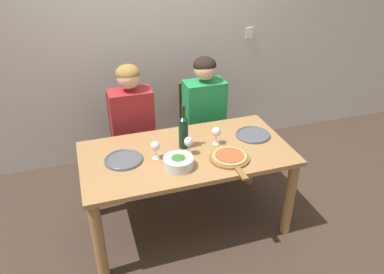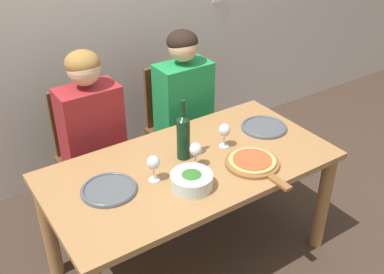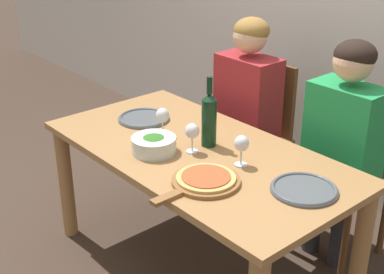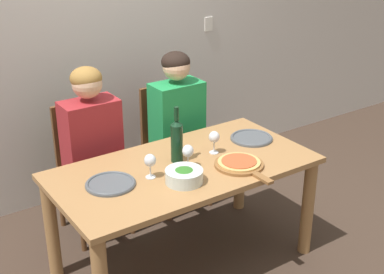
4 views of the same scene
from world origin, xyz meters
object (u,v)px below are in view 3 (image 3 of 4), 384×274
at_px(wine_glass_right, 241,145).
at_px(person_woman, 246,98).
at_px(chair_left, 256,130).
at_px(wine_glass_centre, 192,132).
at_px(chair_right, 349,168).
at_px(wine_glass_left, 162,117).
at_px(dinner_plate_right, 304,189).
at_px(pizza_on_board, 205,180).
at_px(wine_bottle, 209,118).
at_px(dinner_plate_left, 144,118).
at_px(person_man, 342,134).
at_px(broccoli_bowl, 154,144).

bearing_deg(wine_glass_right, person_woman, 132.48).
relative_size(chair_left, wine_glass_centre, 6.18).
bearing_deg(wine_glass_right, chair_left, 127.81).
xyz_separation_m(chair_right, wine_glass_left, (-0.64, -0.79, 0.32)).
relative_size(dinner_plate_right, wine_glass_left, 1.91).
bearing_deg(pizza_on_board, chair_right, 83.58).
bearing_deg(wine_glass_centre, wine_bottle, 93.88).
height_order(pizza_on_board, wine_glass_centre, wine_glass_centre).
relative_size(wine_bottle, pizza_on_board, 0.81).
height_order(chair_right, wine_glass_right, chair_right).
height_order(person_woman, dinner_plate_left, person_woman).
relative_size(chair_left, wine_glass_left, 6.18).
bearing_deg(person_man, pizza_on_board, -97.24).
distance_m(person_woman, pizza_on_board, 1.04).
distance_m(chair_right, person_man, 0.27).
xyz_separation_m(chair_left, wine_glass_left, (0.06, -0.79, 0.32)).
distance_m(dinner_plate_right, wine_glass_left, 0.86).
xyz_separation_m(dinner_plate_left, pizza_on_board, (0.76, -0.23, 0.01)).
bearing_deg(broccoli_bowl, person_man, 59.00).
distance_m(chair_right, dinner_plate_right, 0.76).
distance_m(chair_right, person_woman, 0.74).
xyz_separation_m(dinner_plate_left, wine_glass_left, (0.24, -0.05, 0.10)).
bearing_deg(pizza_on_board, dinner_plate_right, 40.22).
xyz_separation_m(pizza_on_board, wine_glass_left, (-0.53, 0.18, 0.09)).
height_order(person_man, pizza_on_board, person_man).
xyz_separation_m(chair_left, person_man, (0.69, -0.11, 0.24)).
relative_size(person_woman, person_man, 1.00).
bearing_deg(wine_glass_centre, wine_glass_right, 17.20).
height_order(dinner_plate_left, wine_glass_centre, wine_glass_centre).
bearing_deg(person_woman, wine_glass_centre, -65.94).
bearing_deg(wine_glass_centre, person_man, 61.27).
bearing_deg(broccoli_bowl, wine_glass_right, 30.35).
xyz_separation_m(dinner_plate_right, wine_glass_centre, (-0.60, -0.11, 0.10)).
distance_m(wine_bottle, dinner_plate_right, 0.62).
bearing_deg(person_woman, chair_right, 9.12).
xyz_separation_m(broccoli_bowl, wine_glass_centre, (0.12, 0.14, 0.06)).
distance_m(person_woman, wine_glass_centre, 0.77).
relative_size(person_woman, dinner_plate_right, 4.28).
bearing_deg(person_woman, chair_left, 90.00).
height_order(chair_right, dinner_plate_left, chair_right).
relative_size(person_man, dinner_plate_left, 4.28).
xyz_separation_m(chair_right, dinner_plate_right, (0.22, -0.70, 0.23)).
distance_m(wine_bottle, dinner_plate_left, 0.50).
bearing_deg(pizza_on_board, wine_bottle, 135.13).
relative_size(wine_bottle, dinner_plate_right, 1.25).
relative_size(person_man, dinner_plate_right, 4.28).
bearing_deg(broccoli_bowl, pizza_on_board, -3.29).
xyz_separation_m(dinner_plate_left, dinner_plate_right, (1.09, 0.05, 0.00)).
xyz_separation_m(person_man, wine_glass_centre, (-0.38, -0.70, 0.08)).
bearing_deg(wine_glass_right, wine_glass_left, -172.98).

